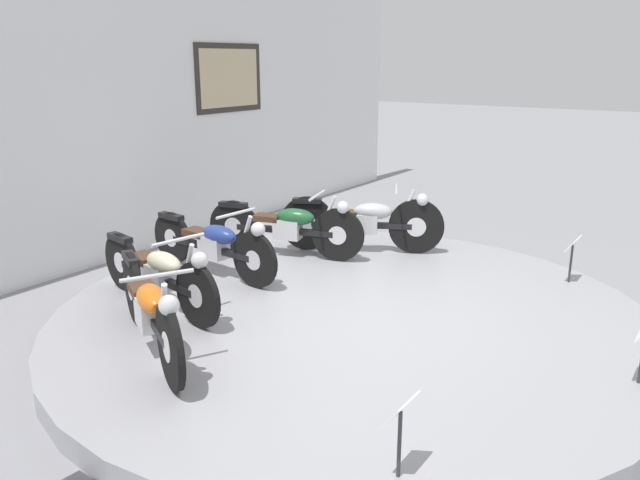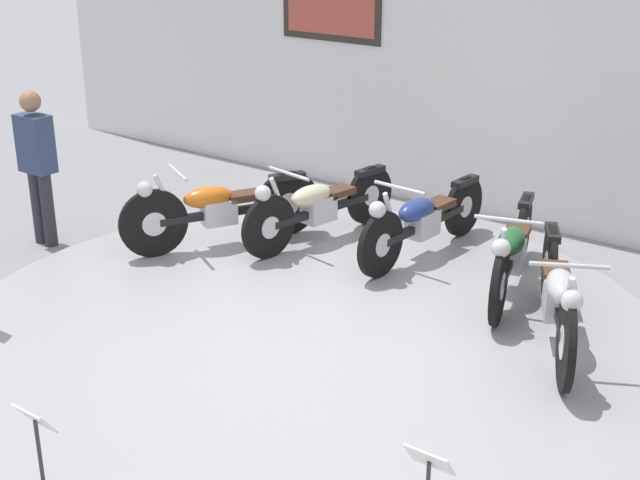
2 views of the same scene
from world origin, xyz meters
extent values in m
plane|color=gray|center=(0.00, 0.00, 0.00)|extent=(60.00, 60.00, 0.00)
cylinder|color=#99999E|center=(0.00, 0.00, 0.10)|extent=(5.69, 5.69, 0.20)
cube|color=white|center=(0.00, 3.78, 2.04)|extent=(14.00, 0.20, 4.08)
cube|color=#2D2823|center=(2.40, 3.67, 2.25)|extent=(1.40, 0.02, 1.00)
cube|color=#C6B289|center=(2.40, 3.67, 2.25)|extent=(1.24, 0.02, 0.84)
cylinder|color=black|center=(-2.00, 0.32, 0.53)|extent=(0.36, 0.60, 0.65)
cylinder|color=silver|center=(-2.00, 0.32, 0.53)|extent=(0.17, 0.23, 0.23)
cylinder|color=black|center=(-1.35, 1.50, 0.53)|extent=(0.36, 0.60, 0.65)
cylinder|color=silver|center=(-1.35, 1.50, 0.53)|extent=(0.17, 0.23, 0.23)
cube|color=black|center=(-1.68, 0.91, 0.53)|extent=(0.66, 1.12, 0.07)
cube|color=silver|center=(-1.70, 0.87, 0.55)|extent=(0.33, 0.38, 0.24)
ellipsoid|color=#D16619|center=(-1.74, 0.79, 0.71)|extent=(0.42, 0.53, 0.20)
cube|color=#472D1E|center=(-1.57, 1.10, 0.67)|extent=(0.33, 0.38, 0.07)
cube|color=black|center=(-1.35, 1.50, 0.81)|extent=(0.26, 0.36, 0.06)
cylinder|color=silver|center=(-1.93, 0.45, 0.73)|extent=(0.16, 0.24, 0.54)
cylinder|color=silver|center=(-1.88, 0.54, 0.99)|extent=(0.49, 0.29, 0.03)
sphere|color=silver|center=(-2.03, 0.26, 0.87)|extent=(0.15, 0.15, 0.15)
cylinder|color=black|center=(-1.12, 0.92, 0.51)|extent=(0.16, 0.61, 0.61)
cylinder|color=silver|center=(-1.12, 0.92, 0.51)|extent=(0.10, 0.22, 0.21)
cylinder|color=black|center=(-0.88, 2.25, 0.51)|extent=(0.16, 0.61, 0.61)
cylinder|color=silver|center=(-0.88, 2.25, 0.51)|extent=(0.10, 0.22, 0.21)
cube|color=black|center=(-1.00, 1.59, 0.51)|extent=(0.29, 1.23, 0.07)
cube|color=silver|center=(-1.01, 1.55, 0.53)|extent=(0.25, 0.35, 0.24)
ellipsoid|color=beige|center=(-1.03, 1.45, 0.69)|extent=(0.30, 0.51, 0.20)
cube|color=#472D1E|center=(-0.96, 1.80, 0.65)|extent=(0.25, 0.35, 0.07)
cube|color=black|center=(-0.88, 2.25, 0.77)|extent=(0.16, 0.37, 0.06)
cylinder|color=silver|center=(-1.10, 1.07, 0.71)|extent=(0.09, 0.25, 0.54)
cylinder|color=silver|center=(-1.08, 1.17, 0.97)|extent=(0.54, 0.13, 0.03)
sphere|color=silver|center=(-1.13, 0.86, 0.85)|extent=(0.15, 0.15, 0.15)
cylinder|color=black|center=(-0.05, 1.17, 0.51)|extent=(0.10, 0.61, 0.60)
cylinder|color=silver|center=(-0.05, 1.17, 0.51)|extent=(0.08, 0.22, 0.21)
cylinder|color=black|center=(0.05, 2.51, 0.51)|extent=(0.10, 0.61, 0.60)
cylinder|color=silver|center=(0.05, 2.51, 0.51)|extent=(0.08, 0.22, 0.21)
cube|color=black|center=(0.00, 1.84, 0.51)|extent=(0.17, 1.24, 0.07)
cube|color=silver|center=(0.00, 1.80, 0.53)|extent=(0.22, 0.33, 0.24)
ellipsoid|color=navy|center=(-0.01, 1.70, 0.69)|extent=(0.26, 0.50, 0.20)
cube|color=#472D1E|center=(0.02, 2.06, 0.65)|extent=(0.22, 0.33, 0.07)
cube|color=black|center=(0.05, 2.51, 0.76)|extent=(0.13, 0.37, 0.06)
cylinder|color=silver|center=(-0.04, 1.32, 0.71)|extent=(0.06, 0.25, 0.54)
cylinder|color=silver|center=(-0.03, 1.42, 0.97)|extent=(0.54, 0.07, 0.03)
sphere|color=silver|center=(-0.06, 1.11, 0.85)|extent=(0.15, 0.15, 0.15)
cylinder|color=black|center=(1.19, 0.94, 0.52)|extent=(0.23, 0.63, 0.64)
cylinder|color=silver|center=(1.19, 0.94, 0.52)|extent=(0.12, 0.23, 0.22)
cylinder|color=black|center=(0.81, 2.23, 0.52)|extent=(0.23, 0.63, 0.64)
cylinder|color=silver|center=(0.81, 2.23, 0.52)|extent=(0.12, 0.23, 0.22)
cube|color=black|center=(1.00, 1.59, 0.52)|extent=(0.42, 1.21, 0.07)
cube|color=silver|center=(1.01, 1.55, 0.54)|extent=(0.28, 0.36, 0.24)
ellipsoid|color=#1E562D|center=(1.04, 1.45, 0.70)|extent=(0.35, 0.52, 0.20)
cube|color=#472D1E|center=(0.94, 1.80, 0.66)|extent=(0.28, 0.36, 0.07)
cube|color=black|center=(0.81, 2.23, 0.79)|extent=(0.20, 0.37, 0.06)
cylinder|color=silver|center=(1.15, 1.08, 0.72)|extent=(0.11, 0.25, 0.54)
cylinder|color=silver|center=(1.12, 1.18, 0.98)|extent=(0.53, 0.18, 0.03)
sphere|color=silver|center=(1.21, 0.88, 0.86)|extent=(0.15, 0.15, 0.15)
cylinder|color=black|center=(1.99, 0.31, 0.54)|extent=(0.36, 0.63, 0.68)
cylinder|color=silver|center=(1.99, 0.31, 0.54)|extent=(0.17, 0.24, 0.24)
cylinder|color=black|center=(1.37, 1.51, 0.54)|extent=(0.36, 0.63, 0.68)
cylinder|color=silver|center=(1.37, 1.51, 0.54)|extent=(0.17, 0.24, 0.24)
cube|color=black|center=(1.68, 0.91, 0.54)|extent=(0.64, 1.13, 0.07)
cube|color=silver|center=(1.70, 0.87, 0.56)|extent=(0.33, 0.38, 0.24)
ellipsoid|color=#B2B5BA|center=(1.74, 0.78, 0.72)|extent=(0.42, 0.53, 0.20)
cube|color=#472D1E|center=(1.58, 1.10, 0.68)|extent=(0.33, 0.38, 0.07)
cube|color=black|center=(1.37, 1.51, 0.83)|extent=(0.25, 0.37, 0.06)
cylinder|color=silver|center=(1.92, 0.44, 0.74)|extent=(0.15, 0.24, 0.54)
cylinder|color=silver|center=(1.87, 0.54, 1.00)|extent=(0.49, 0.28, 0.03)
sphere|color=silver|center=(2.02, 0.26, 0.88)|extent=(0.15, 0.15, 0.15)
cylinder|color=#333338|center=(-1.98, -1.52, 0.41)|extent=(0.02, 0.02, 0.42)
cube|color=white|center=(-1.98, -1.52, 0.64)|extent=(0.26, 0.11, 0.15)
cylinder|color=#333338|center=(1.98, -1.52, 0.41)|extent=(0.02, 0.02, 0.42)
cube|color=white|center=(1.98, -1.52, 0.64)|extent=(0.26, 0.11, 0.15)
camera|label=1|loc=(-4.76, -2.89, 2.52)|focal=35.00mm
camera|label=2|loc=(3.82, -4.99, 3.38)|focal=50.00mm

